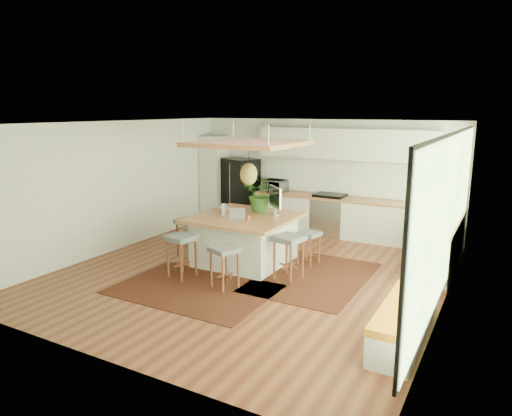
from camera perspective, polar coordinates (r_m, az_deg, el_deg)
The scene contains 34 objects.
floor at distance 8.62m, azimuth -0.45°, elevation -7.92°, with size 7.00×7.00×0.00m, color #562618.
ceiling at distance 8.11m, azimuth -0.48°, elevation 10.33°, with size 7.00×7.00×0.00m, color white.
wall_back at distance 11.39m, azimuth 8.23°, elevation 3.87°, with size 6.50×6.50×0.00m, color silver.
wall_front at distance 5.57m, azimuth -18.51°, elevation -5.18°, with size 6.50×6.50×0.00m, color silver.
wall_left at distance 10.23m, azimuth -16.56°, elevation 2.58°, with size 7.00×7.00×0.00m, color silver.
wall_right at distance 7.27m, azimuth 22.46°, elevation -1.52°, with size 7.00×7.00×0.00m, color silver.
window_wall at distance 7.26m, azimuth 22.26°, elevation -1.11°, with size 0.10×6.20×2.60m, color black, non-canonical shape.
pantry at distance 12.49m, azimuth -5.11°, elevation 3.62°, with size 0.55×0.60×2.25m, color silver.
back_counter_base at distance 11.08m, azimuth 10.15°, elevation -1.21°, with size 4.20×0.60×0.88m, color silver.
back_counter_top at distance 10.99m, azimuth 10.24°, elevation 1.13°, with size 4.24×0.64×0.05m, color #985536.
backsplash at distance 11.20m, azimuth 10.82°, elevation 3.64°, with size 4.20×0.02×0.80m, color white.
upper_cabinets at distance 10.96m, azimuth 10.72°, elevation 7.68°, with size 4.20×0.34×0.70m, color silver.
range at distance 11.15m, azimuth 8.95°, elevation -0.77°, with size 0.76×0.62×1.00m, color #A5A5AA, non-canonical shape.
right_counter_base at distance 9.45m, azimuth 21.56°, elevation -4.17°, with size 0.60×2.50×0.88m, color silver.
right_counter_top at distance 9.34m, azimuth 21.77°, elevation -1.46°, with size 0.64×2.54×0.05m, color #985536.
window_bench at distance 6.53m, azimuth 17.70°, elevation -12.90°, with size 0.52×2.00×0.50m, color silver, non-canonical shape.
ceiling_panel at distance 8.64m, azimuth -0.91°, elevation 6.12°, with size 1.86×1.86×0.80m, color #985536, non-canonical shape.
rug_near at distance 7.93m, azimuth -7.61°, elevation -9.79°, with size 2.60×1.80×0.01m, color black.
rug_right at distance 8.47m, azimuth 7.03°, elevation -8.35°, with size 1.80×2.60×0.01m, color black.
fridge at distance 12.10m, azimuth -1.88°, elevation 2.43°, with size 0.84×0.66×1.69m, color black, non-canonical shape.
island at distance 9.05m, azimuth -1.38°, elevation -3.84°, with size 1.85×1.85×0.93m, color #985536, non-canonical shape.
stool_near_left at distance 8.41m, azimuth -9.05°, elevation -6.03°, with size 0.46×0.46×0.77m, color #51555A, non-canonical shape.
stool_near_right at distance 7.83m, azimuth -3.85°, elevation -7.27°, with size 0.42×0.42×0.71m, color #51555A, non-canonical shape.
stool_right_front at distance 8.23m, azimuth 4.00°, elevation -6.31°, with size 0.47×0.47×0.79m, color #51555A, non-canonical shape.
stool_right_back at distance 9.03m, azimuth 6.46°, elevation -4.69°, with size 0.38×0.38×0.64m, color #51555A, non-canonical shape.
stool_left_side at distance 9.63m, azimuth -8.14°, elevation -3.66°, with size 0.45×0.45×0.76m, color #51555A, non-canonical shape.
laptop at distance 8.58m, azimuth -2.49°, elevation -0.71°, with size 0.30×0.32×0.23m, color #A5A5AA, non-canonical shape.
monitor at distance 9.01m, azimuth 2.35°, elevation 0.82°, with size 0.60×0.22×0.56m, color #A5A5AA, non-canonical shape.
microwave at distance 11.59m, azimuth 2.42°, elevation 2.92°, with size 0.54×0.30×0.37m, color #A5A5AA.
island_plant at distance 9.27m, azimuth 0.61°, elevation 1.24°, with size 0.64×0.71×0.55m, color #1E4C19.
island_bowl at distance 9.53m, azimuth -3.96°, elevation -0.01°, with size 0.23×0.23×0.06m, color beige.
island_bottle_0 at distance 9.28m, azimuth -4.02°, elevation 0.09°, with size 0.07×0.07×0.19m, color #3381CE.
island_bottle_1 at distance 9.00m, azimuth -4.08°, elevation -0.29°, with size 0.07×0.07×0.19m, color silver.
island_bottle_2 at distance 8.54m, azimuth -0.97°, elevation -0.93°, with size 0.07×0.07×0.19m, color #A84338.
Camera 1 is at (3.98, -7.06, 2.93)m, focal length 32.75 mm.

